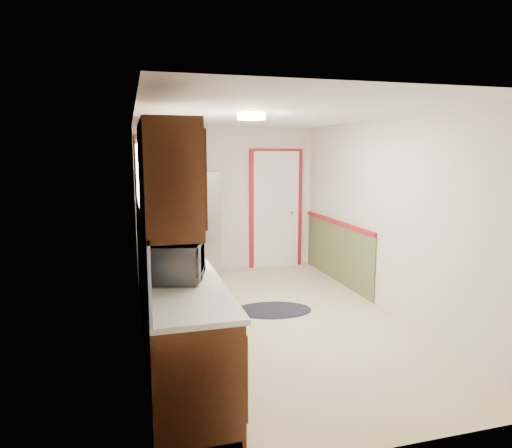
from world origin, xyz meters
TOP-DOWN VIEW (x-y plane):
  - room_shell at (0.00, 0.00)m, footprint 3.20×5.20m
  - kitchen_run at (-1.24, -0.29)m, footprint 0.63×4.00m
  - back_wall_trim at (0.99, 2.21)m, footprint 1.12×2.30m
  - ceiling_fixture at (-0.30, -0.20)m, footprint 0.30×0.30m
  - microwave at (-1.20, -1.21)m, footprint 0.45×0.63m
  - refrigerator at (-0.60, 2.05)m, footprint 0.79×0.76m
  - rug at (0.12, 0.30)m, footprint 1.07×0.78m
  - cooktop at (-1.19, 0.75)m, footprint 0.50×0.61m

SIDE VIEW (x-z plane):
  - rug at x=0.12m, z-range 0.00..0.01m
  - kitchen_run at x=-1.24m, z-range -0.29..1.91m
  - refrigerator at x=-0.60m, z-range 0.00..1.69m
  - back_wall_trim at x=0.99m, z-range -0.15..1.93m
  - cooktop at x=-1.19m, z-range 0.94..0.96m
  - microwave at x=-1.20m, z-range 0.94..1.33m
  - room_shell at x=0.00m, z-range -0.06..2.46m
  - ceiling_fixture at x=-0.30m, z-range 2.33..2.39m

